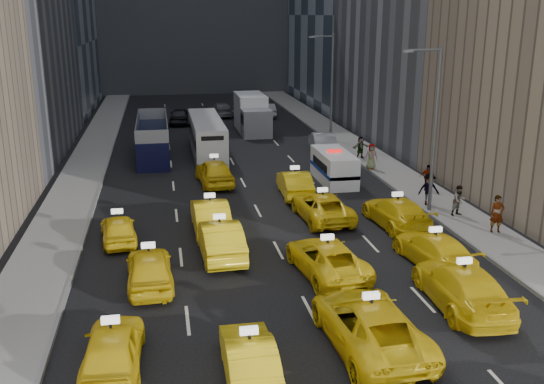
{
  "coord_description": "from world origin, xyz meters",
  "views": [
    {
      "loc": [
        -5.08,
        -17.79,
        10.57
      ],
      "look_at": [
        0.22,
        10.81,
        2.0
      ],
      "focal_mm": 40.0,
      "sensor_mm": 36.0,
      "label": 1
    }
  ],
  "objects_px": {
    "double_decker": "(153,138)",
    "box_truck": "(252,114)",
    "city_bus": "(207,137)",
    "nypd_van": "(334,167)",
    "pedestrian_0": "(497,214)"
  },
  "relations": [
    {
      "from": "double_decker",
      "to": "box_truck",
      "type": "xyz_separation_m",
      "value": [
        9.02,
        8.81,
        0.22
      ]
    },
    {
      "from": "nypd_van",
      "to": "double_decker",
      "type": "bearing_deg",
      "value": 142.26
    },
    {
      "from": "nypd_van",
      "to": "city_bus",
      "type": "distance_m",
      "value": 12.36
    },
    {
      "from": "nypd_van",
      "to": "city_bus",
      "type": "relative_size",
      "value": 0.47
    },
    {
      "from": "double_decker",
      "to": "city_bus",
      "type": "xyz_separation_m",
      "value": [
        4.12,
        0.27,
        -0.08
      ]
    },
    {
      "from": "city_bus",
      "to": "pedestrian_0",
      "type": "xyz_separation_m",
      "value": [
        12.64,
        -20.85,
        -0.28
      ]
    },
    {
      "from": "city_bus",
      "to": "box_truck",
      "type": "distance_m",
      "value": 9.85
    },
    {
      "from": "double_decker",
      "to": "city_bus",
      "type": "relative_size",
      "value": 0.94
    },
    {
      "from": "nypd_van",
      "to": "box_truck",
      "type": "height_order",
      "value": "box_truck"
    },
    {
      "from": "nypd_van",
      "to": "box_truck",
      "type": "relative_size",
      "value": 0.67
    },
    {
      "from": "double_decker",
      "to": "box_truck",
      "type": "bearing_deg",
      "value": 42.51
    },
    {
      "from": "box_truck",
      "to": "pedestrian_0",
      "type": "bearing_deg",
      "value": -77.63
    },
    {
      "from": "nypd_van",
      "to": "double_decker",
      "type": "relative_size",
      "value": 0.5
    },
    {
      "from": "double_decker",
      "to": "city_bus",
      "type": "height_order",
      "value": "double_decker"
    },
    {
      "from": "city_bus",
      "to": "box_truck",
      "type": "height_order",
      "value": "box_truck"
    }
  ]
}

